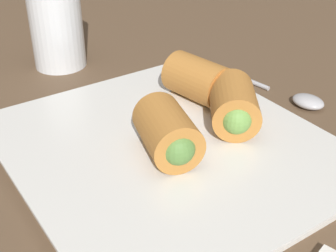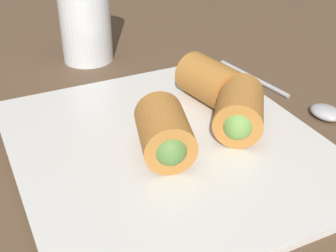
# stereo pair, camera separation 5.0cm
# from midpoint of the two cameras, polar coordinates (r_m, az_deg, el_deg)

# --- Properties ---
(table_surface) EXTENTS (1.80, 1.40, 0.02)m
(table_surface) POSITION_cam_midpoint_polar(r_m,az_deg,el_deg) (0.41, -0.51, -4.59)
(table_surface) COLOR brown
(table_surface) RESTS_ON ground
(serving_plate) EXTENTS (0.28, 0.25, 0.01)m
(serving_plate) POSITION_cam_midpoint_polar(r_m,az_deg,el_deg) (0.40, 3.59, -3.09)
(serving_plate) COLOR silver
(serving_plate) RESTS_ON table_surface
(roll_front_left) EXTENTS (0.07, 0.07, 0.04)m
(roll_front_left) POSITION_cam_midpoint_polar(r_m,az_deg,el_deg) (0.41, 12.18, 1.59)
(roll_front_left) COLOR #B77533
(roll_front_left) RESTS_ON serving_plate
(roll_front_right) EXTENTS (0.07, 0.06, 0.04)m
(roll_front_right) POSITION_cam_midpoint_polar(r_m,az_deg,el_deg) (0.37, 3.55, -1.15)
(roll_front_right) COLOR #B77533
(roll_front_right) RESTS_ON serving_plate
(roll_back_left) EXTENTS (0.07, 0.05, 0.04)m
(roll_back_left) POSITION_cam_midpoint_polar(r_m,az_deg,el_deg) (0.45, 8.73, 5.07)
(roll_back_left) COLOR #B77533
(roll_back_left) RESTS_ON serving_plate
(spoon) EXTENTS (0.18, 0.04, 0.01)m
(spoon) POSITION_cam_midpoint_polar(r_m,az_deg,el_deg) (0.50, 19.60, 2.40)
(spoon) COLOR #B2B2B7
(spoon) RESTS_ON table_surface
(drinking_glass) EXTENTS (0.06, 0.06, 0.11)m
(drinking_glass) POSITION_cam_midpoint_polar(r_m,az_deg,el_deg) (0.58, -7.63, 13.10)
(drinking_glass) COLOR silver
(drinking_glass) RESTS_ON table_surface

